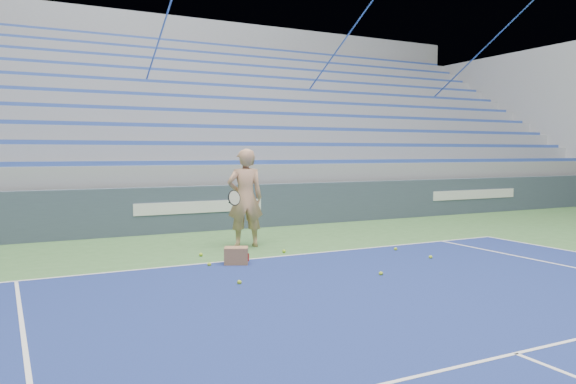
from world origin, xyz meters
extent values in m
cube|color=white|center=(0.00, 11.88, 0.01)|extent=(10.97, 0.05, 0.00)
cube|color=white|center=(0.00, 6.40, 0.01)|extent=(8.23, 0.05, 0.00)
cube|color=#3A4859|center=(0.00, 15.88, 0.55)|extent=(30.00, 0.30, 1.10)
cube|color=white|center=(0.00, 15.72, 0.60)|extent=(3.20, 0.02, 0.28)
cube|color=white|center=(9.00, 15.72, 0.60)|extent=(3.40, 0.02, 0.28)
cube|color=#92959A|center=(0.00, 20.43, 0.55)|extent=(30.00, 8.50, 1.10)
cube|color=#92959A|center=(0.00, 20.43, 1.35)|extent=(30.00, 8.50, 0.50)
cube|color=#304FAE|center=(0.00, 16.56, 1.66)|extent=(29.60, 0.42, 0.11)
cube|color=#92959A|center=(0.00, 20.86, 1.85)|extent=(30.00, 7.65, 0.50)
cube|color=#304FAE|center=(0.00, 17.41, 2.16)|extent=(29.60, 0.42, 0.11)
cube|color=#92959A|center=(0.00, 21.28, 2.35)|extent=(30.00, 6.80, 0.50)
cube|color=#304FAE|center=(0.00, 18.26, 2.66)|extent=(29.60, 0.42, 0.11)
cube|color=#92959A|center=(0.00, 21.71, 2.85)|extent=(30.00, 5.95, 0.50)
cube|color=#304FAE|center=(0.00, 19.11, 3.16)|extent=(29.60, 0.42, 0.11)
cube|color=#92959A|center=(0.00, 22.13, 3.35)|extent=(30.00, 5.10, 0.50)
cube|color=#304FAE|center=(0.00, 19.96, 3.66)|extent=(29.60, 0.42, 0.11)
cube|color=#92959A|center=(0.00, 22.56, 3.85)|extent=(30.00, 4.25, 0.50)
cube|color=#304FAE|center=(0.00, 20.81, 4.15)|extent=(29.60, 0.42, 0.11)
cube|color=#92959A|center=(0.00, 22.98, 4.35)|extent=(30.00, 3.40, 0.50)
cube|color=#304FAE|center=(0.00, 21.66, 4.65)|extent=(29.60, 0.42, 0.11)
cube|color=#92959A|center=(0.00, 23.41, 4.85)|extent=(30.00, 2.55, 0.50)
cube|color=#304FAE|center=(0.00, 22.51, 5.15)|extent=(29.60, 0.42, 0.11)
cube|color=#92959A|center=(0.00, 23.84, 5.35)|extent=(30.00, 1.70, 0.50)
cube|color=#304FAE|center=(0.00, 23.36, 5.65)|extent=(29.60, 0.42, 0.11)
cube|color=#92959A|center=(0.00, 24.26, 5.85)|extent=(30.00, 0.85, 0.50)
cube|color=#304FAE|center=(0.00, 24.21, 6.15)|extent=(29.60, 0.42, 0.11)
cube|color=#92959A|center=(15.15, 20.43, 3.05)|extent=(0.30, 8.80, 6.10)
cube|color=#92959A|center=(0.00, 24.98, 3.65)|extent=(31.00, 0.40, 7.30)
cylinder|color=#3359B3|center=(0.00, 20.43, 4.60)|extent=(0.05, 8.53, 5.04)
cylinder|color=#3359B3|center=(6.00, 20.43, 4.60)|extent=(0.05, 8.53, 5.04)
cylinder|color=#3359B3|center=(12.00, 20.43, 4.60)|extent=(0.05, 8.53, 5.04)
imported|color=tan|center=(0.12, 13.22, 0.99)|extent=(0.81, 0.61, 1.99)
cylinder|color=black|center=(-0.23, 12.97, 0.95)|extent=(0.12, 0.27, 0.08)
cylinder|color=beige|center=(-0.33, 12.69, 1.05)|extent=(0.29, 0.16, 0.28)
torus|color=black|center=(-0.33, 12.69, 1.05)|extent=(0.31, 0.18, 0.30)
cube|color=#906745|center=(-0.73, 11.61, 0.15)|extent=(0.49, 0.44, 0.30)
cube|color=#B21E19|center=(-0.73, 11.45, 0.15)|extent=(0.29, 0.14, 0.13)
sphere|color=#AED32B|center=(-1.03, 12.60, 0.03)|extent=(0.07, 0.07, 0.07)
sphere|color=#AED32B|center=(2.53, 11.43, 0.03)|extent=(0.07, 0.07, 0.07)
sphere|color=#AED32B|center=(-1.24, 10.22, 0.03)|extent=(0.07, 0.07, 0.07)
sphere|color=#AED32B|center=(2.56, 10.47, 0.03)|extent=(0.07, 0.07, 0.07)
sphere|color=#AED32B|center=(0.93, 9.76, 0.03)|extent=(0.07, 0.07, 0.07)
sphere|color=#AED32B|center=(-1.20, 11.66, 0.03)|extent=(0.07, 0.07, 0.07)
sphere|color=#AED32B|center=(0.49, 12.22, 0.03)|extent=(0.07, 0.07, 0.07)
camera|label=1|loc=(-4.28, 2.79, 1.90)|focal=35.00mm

